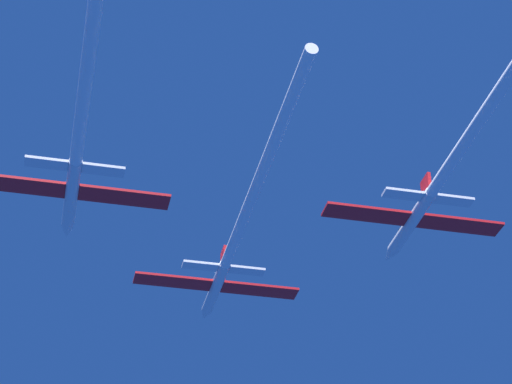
{
  "coord_description": "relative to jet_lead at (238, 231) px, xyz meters",
  "views": [
    {
      "loc": [
        -19.57,
        -113.13,
        -60.02
      ],
      "look_at": [
        0.29,
        -22.68,
        -0.08
      ],
      "focal_mm": 71.65,
      "sensor_mm": 36.0,
      "label": 1
    }
  ],
  "objects": [
    {
      "name": "jet_left_wing",
      "position": [
        -19.4,
        -21.87,
        -1.06
      ],
      "size": [
        20.98,
        60.77,
        3.48
      ],
      "color": "white"
    },
    {
      "name": "jet_right_wing",
      "position": [
        18.87,
        -20.2,
        -0.05
      ],
      "size": [
        20.98,
        55.21,
        3.48
      ],
      "color": "white"
    },
    {
      "name": "jet_lead",
      "position": [
        0.0,
        0.0,
        0.0
      ],
      "size": [
        20.98,
        56.54,
        3.48
      ],
      "color": "white"
    }
  ]
}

